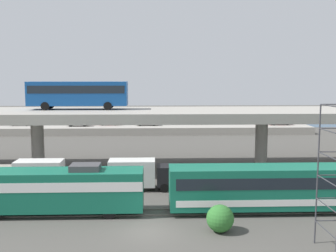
% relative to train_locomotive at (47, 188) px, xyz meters
% --- Properties ---
extents(ground_plane, '(260.00, 260.00, 0.00)m').
position_rel_train_locomotive_xyz_m(ground_plane, '(8.36, -4.00, -2.19)').
color(ground_plane, '#4C4944').
extents(rail_strip_near, '(110.00, 0.12, 0.12)m').
position_rel_train_locomotive_xyz_m(rail_strip_near, '(8.36, -0.71, -2.13)').
color(rail_strip_near, '#59544C').
rests_on(rail_strip_near, ground_plane).
extents(rail_strip_far, '(110.00, 0.12, 0.12)m').
position_rel_train_locomotive_xyz_m(rail_strip_far, '(8.36, 0.71, -2.13)').
color(rail_strip_far, '#59544C').
rests_on(rail_strip_far, ground_plane).
extents(train_locomotive, '(15.25, 3.04, 4.18)m').
position_rel_train_locomotive_xyz_m(train_locomotive, '(0.00, 0.00, 0.00)').
color(train_locomotive, '#14664C').
rests_on(train_locomotive, ground_plane).
extents(train_coach_lead, '(22.76, 3.04, 3.86)m').
position_rel_train_locomotive_xyz_m(train_coach_lead, '(21.40, -0.00, -0.02)').
color(train_coach_lead, '#14664C').
rests_on(train_coach_lead, ground_plane).
extents(highway_overpass, '(96.00, 11.24, 7.28)m').
position_rel_train_locomotive_xyz_m(highway_overpass, '(8.36, 16.00, 4.36)').
color(highway_overpass, '#9E998E').
rests_on(highway_overpass, ground_plane).
extents(transit_bus_on_overpass, '(12.00, 2.68, 3.40)m').
position_rel_train_locomotive_xyz_m(transit_bus_on_overpass, '(-0.49, 17.18, 7.15)').
color(transit_bus_on_overpass, '#14478C').
rests_on(transit_bus_on_overpass, highway_overpass).
extents(service_truck_west, '(6.80, 2.46, 3.04)m').
position_rel_train_locomotive_xyz_m(service_truck_west, '(-3.49, 7.09, -0.56)').
color(service_truck_west, '#9E998C').
rests_on(service_truck_west, ground_plane).
extents(service_truck_east, '(6.80, 2.46, 3.04)m').
position_rel_train_locomotive_xyz_m(service_truck_east, '(7.43, 7.09, -0.56)').
color(service_truck_east, black).
rests_on(service_truck_east, ground_plane).
extents(pier_parking_lot, '(63.83, 13.32, 1.46)m').
position_rel_train_locomotive_xyz_m(pier_parking_lot, '(8.36, 51.00, -1.46)').
color(pier_parking_lot, '#9E998E').
rests_on(pier_parking_lot, ground_plane).
extents(parked_car_0, '(4.10, 1.98, 1.50)m').
position_rel_train_locomotive_xyz_m(parked_car_0, '(-0.27, 49.74, 0.04)').
color(parked_car_0, maroon).
rests_on(parked_car_0, pier_parking_lot).
extents(parked_car_1, '(4.49, 1.92, 1.50)m').
position_rel_train_locomotive_xyz_m(parked_car_1, '(7.38, 48.69, 0.04)').
color(parked_car_1, '#B7B7BC').
rests_on(parked_car_1, pier_parking_lot).
extents(parked_car_2, '(4.01, 1.97, 1.50)m').
position_rel_train_locomotive_xyz_m(parked_car_2, '(18.68, 50.40, 0.04)').
color(parked_car_2, '#9E998C').
rests_on(parked_car_2, pier_parking_lot).
extents(parked_car_3, '(4.03, 1.88, 1.50)m').
position_rel_train_locomotive_xyz_m(parked_car_3, '(10.38, 51.94, 0.04)').
color(parked_car_3, black).
rests_on(parked_car_3, pier_parking_lot).
extents(parked_car_4, '(4.43, 1.91, 1.50)m').
position_rel_train_locomotive_xyz_m(parked_car_4, '(34.47, 48.84, 0.04)').
color(parked_car_4, maroon).
rests_on(parked_car_4, pier_parking_lot).
extents(parked_car_5, '(4.49, 1.98, 1.50)m').
position_rel_train_locomotive_xyz_m(parked_car_5, '(-6.22, 48.03, 0.04)').
color(parked_car_5, '#B7B7BC').
rests_on(parked_car_5, pier_parking_lot).
extents(parked_car_6, '(4.30, 1.88, 1.50)m').
position_rel_train_locomotive_xyz_m(parked_car_6, '(-18.05, 49.65, 0.04)').
color(parked_car_6, black).
rests_on(parked_car_6, pier_parking_lot).
extents(harbor_water, '(140.00, 36.00, 0.01)m').
position_rel_train_locomotive_xyz_m(harbor_water, '(8.36, 74.00, -2.19)').
color(harbor_water, navy).
rests_on(harbor_water, ground_plane).
extents(shrub_right, '(2.02, 2.02, 2.02)m').
position_rel_train_locomotive_xyz_m(shrub_right, '(13.55, -4.29, -1.18)').
color(shrub_right, '#2F702D').
rests_on(shrub_right, ground_plane).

